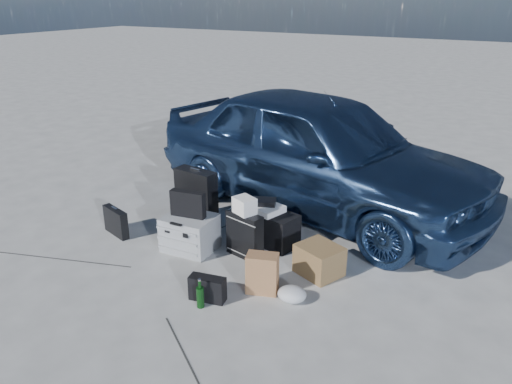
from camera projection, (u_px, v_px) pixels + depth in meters
ground at (194, 274)px, 5.19m from camera, size 60.00×60.00×0.00m
car at (317, 151)px, 6.54m from camera, size 4.93×2.82×1.58m
pelican_case at (190, 233)px, 5.62m from camera, size 0.58×0.49×0.40m
laptop_bag at (188, 204)px, 5.50m from camera, size 0.41×0.16×0.30m
briefcase at (116, 222)px, 5.97m from camera, size 0.44×0.21×0.33m
suitcase_left at (196, 197)px, 6.19m from camera, size 0.56×0.25×0.71m
suitcase_right at (245, 235)px, 5.45m from camera, size 0.45×0.24×0.51m
white_carton at (245, 205)px, 5.33m from camera, size 0.28×0.25×0.18m
duffel_bag at (266, 226)px, 5.81m from camera, size 0.83×0.50×0.39m
flat_box_white at (264, 208)px, 5.71m from camera, size 0.49×0.42×0.07m
flat_box_black at (264, 202)px, 5.71m from camera, size 0.32×0.28×0.06m
kraft_bag at (262, 273)px, 4.81m from camera, size 0.34×0.27×0.40m
cardboard_box at (319, 260)px, 5.13m from camera, size 0.53×0.50×0.32m
plastic_bag at (292, 294)px, 4.70m from camera, size 0.33×0.30×0.15m
messenger_bag at (207, 289)px, 4.71m from camera, size 0.37×0.20×0.24m
green_bottle at (200, 294)px, 4.59m from camera, size 0.09×0.09×0.28m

